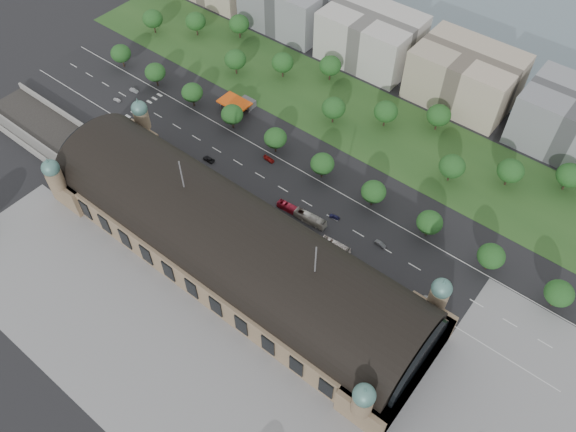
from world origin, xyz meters
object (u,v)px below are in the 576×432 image
Objects in this scene: parked_car_1 at (174,156)px; bus_east at (310,219)px; parked_car_6 at (191,173)px; parked_car_3 at (173,152)px; traffic_car_4 at (334,217)px; bus_mid at (336,246)px; traffic_car_6 at (429,300)px; bus_west at (290,208)px; parked_car_4 at (204,172)px; parked_car_0 at (155,141)px; traffic_car_5 at (380,244)px; traffic_car_0 at (117,100)px; parked_car_2 at (190,171)px; petrol_station at (241,103)px; traffic_car_1 at (134,90)px; traffic_car_2 at (209,159)px; parked_car_5 at (231,198)px; traffic_car_3 at (269,159)px.

parked_car_1 is 65.83m from bus_east.
parked_car_3 is at bearing -143.43° from parked_car_6.
traffic_car_4 is 14.57m from bus_mid.
bus_west is (-61.53, 2.21, 0.88)m from traffic_car_6.
parked_car_4 is at bearing 93.05° from bus_east.
parked_car_0 reaches higher than parked_car_4.
traffic_car_5 is 0.81× the size of parked_car_6.
traffic_car_4 is 0.74× the size of parked_car_6.
traffic_car_0 is 59.98m from parked_car_2.
petrol_station is 65.14m from bus_west.
petrol_station is at bearing -71.42° from traffic_car_1.
traffic_car_1 reaches higher than traffic_car_0.
parked_car_0 is at bearing -121.83° from parked_car_4.
traffic_car_2 is 79.78m from traffic_car_5.
parked_car_6 is at bearing -119.36° from parked_car_5.
parked_car_1 is 1.38× the size of parked_car_4.
parked_car_1 is (-71.48, -14.71, 0.10)m from traffic_car_4.
parked_car_0 is 0.37× the size of bus_east.
parked_car_6 is at bearing 23.04° from parked_car_2.
traffic_car_1 is 0.84× the size of parked_car_2.
parked_car_5 reaches higher than traffic_car_5.
parked_car_6 is at bearing 91.50° from bus_mid.
traffic_car_5 is 0.34× the size of bus_east.
bus_mid is at bearing 68.13° from parked_car_5.
parked_car_6 is (-79.37, -17.46, 0.06)m from traffic_car_5.
traffic_car_1 is at bearing -154.54° from petrol_station.
traffic_car_0 is at bearing 84.64° from bus_east.
traffic_car_5 is 1.09× the size of parked_car_4.
traffic_car_3 is at bearing 84.13° from parked_car_3.
traffic_car_6 is 0.99× the size of parked_car_0.
traffic_car_3 is (79.49, 13.61, 0.06)m from traffic_car_0.
traffic_car_6 is 61.58m from bus_west.
bus_east reaches higher than parked_car_4.
bus_mid reaches higher than traffic_car_5.
traffic_car_1 is 1.02× the size of traffic_car_5.
parked_car_3 is at bearing -140.74° from parked_car_2.
traffic_car_1 is at bearing -140.51° from parked_car_1.
bus_west is (-15.20, -7.78, 0.86)m from traffic_car_4.
bus_west is (58.36, 5.84, 0.91)m from parked_car_3.
bus_west is 0.97× the size of bus_mid.
traffic_car_2 is at bearing 92.22° from parked_car_1.
traffic_car_6 is at bearing -95.79° from bus_west.
bus_mid is at bearing 56.73° from parked_car_6.
bus_mid reaches higher than parked_car_5.
parked_car_4 is (3.67, -6.40, -0.05)m from traffic_car_2.
petrol_station is 75.38m from traffic_car_4.
parked_car_2 reaches higher than traffic_car_1.
bus_west is at bearing 77.30° from bus_mid.
parked_car_4 is at bearing 68.44° from parked_car_0.
traffic_car_5 is 0.91× the size of parked_car_0.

